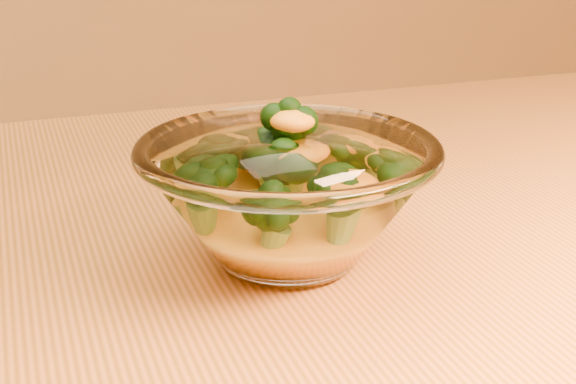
{
  "coord_description": "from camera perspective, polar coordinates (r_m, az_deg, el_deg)",
  "views": [
    {
      "loc": [
        -0.22,
        -0.42,
        0.97
      ],
      "look_at": [
        -0.06,
        0.01,
        0.8
      ],
      "focal_mm": 50.0,
      "sensor_mm": 36.0,
      "label": 1
    }
  ],
  "objects": [
    {
      "name": "glass_bowl",
      "position": [
        0.49,
        -0.0,
        -0.44
      ],
      "size": [
        0.19,
        0.19,
        0.08
      ],
      "color": "white",
      "rests_on": "table"
    },
    {
      "name": "cheese_sauce",
      "position": [
        0.5,
        -0.0,
        -2.31
      ],
      "size": [
        0.11,
        0.11,
        0.03
      ],
      "primitive_type": "ellipsoid",
      "color": "#FFA215",
      "rests_on": "glass_bowl"
    },
    {
      "name": "broccoli_heap",
      "position": [
        0.49,
        -0.05,
        1.15
      ],
      "size": [
        0.13,
        0.12,
        0.07
      ],
      "color": "black",
      "rests_on": "cheese_sauce"
    },
    {
      "name": "table",
      "position": [
        0.57,
        6.54,
        -13.21
      ],
      "size": [
        1.2,
        0.8,
        0.75
      ],
      "color": "#BD7638",
      "rests_on": "ground"
    }
  ]
}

